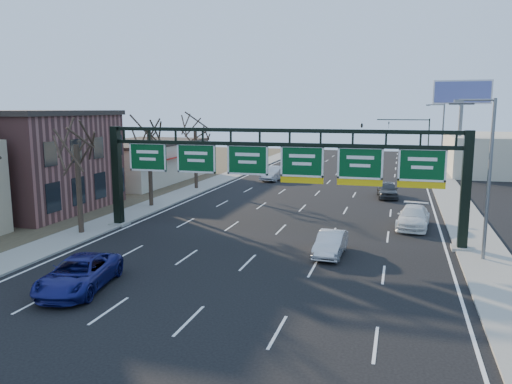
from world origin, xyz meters
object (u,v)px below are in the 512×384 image
(car_blue_suv, at_px, (79,274))
(car_silver_sedan, at_px, (331,244))
(car_white_wagon, at_px, (413,217))
(sign_gantry, at_px, (277,168))

(car_blue_suv, distance_m, car_silver_sedan, 13.87)
(car_silver_sedan, height_order, car_white_wagon, car_white_wagon)
(sign_gantry, height_order, car_blue_suv, sign_gantry)
(sign_gantry, xyz_separation_m, car_blue_suv, (-6.57, -12.17, -3.87))
(car_silver_sedan, xyz_separation_m, car_white_wagon, (4.76, 8.51, 0.07))
(sign_gantry, relative_size, car_silver_sedan, 5.91)
(sign_gantry, bearing_deg, car_white_wagon, 30.77)
(sign_gantry, distance_m, car_silver_sedan, 6.53)
(sign_gantry, xyz_separation_m, car_silver_sedan, (4.06, -3.26, -3.94))
(sign_gantry, distance_m, car_white_wagon, 10.97)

